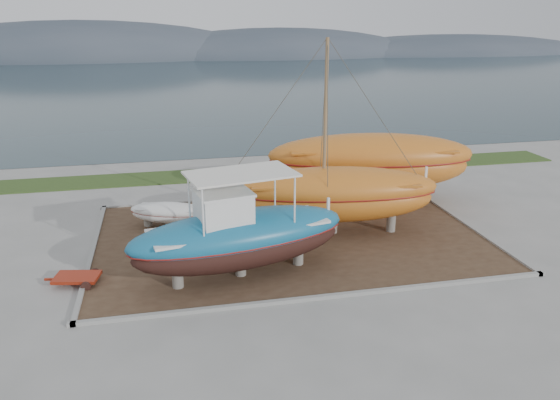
{
  "coord_description": "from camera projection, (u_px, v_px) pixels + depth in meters",
  "views": [
    {
      "loc": [
        -5.59,
        -19.6,
        10.16
      ],
      "look_at": [
        -0.5,
        4.0,
        1.94
      ],
      "focal_mm": 35.0,
      "sensor_mm": 36.0,
      "label": 1
    }
  ],
  "objects": [
    {
      "name": "blue_caique",
      "position": [
        240.0,
        226.0,
        21.63
      ],
      "size": [
        9.4,
        4.57,
        4.34
      ],
      "primitive_type": null,
      "rotation": [
        0.0,
        0.0,
        0.2
      ],
      "color": "#176691",
      "rests_on": "dirt_patch"
    },
    {
      "name": "curb_frame",
      "position": [
        290.0,
        236.0,
        26.21
      ],
      "size": [
        18.6,
        12.6,
        0.15
      ],
      "primitive_type": null,
      "color": "gray",
      "rests_on": "ground"
    },
    {
      "name": "red_trailer",
      "position": [
        77.0,
        280.0,
        21.63
      ],
      "size": [
        2.77,
        1.77,
        0.36
      ],
      "primitive_type": null,
      "rotation": [
        0.0,
        0.0,
        -0.2
      ],
      "color": "maroon",
      "rests_on": "ground"
    },
    {
      "name": "sea",
      "position": [
        196.0,
        81.0,
        87.3
      ],
      "size": [
        260.0,
        100.0,
        0.04
      ],
      "primitive_type": null,
      "color": "#1C3239",
      "rests_on": "ground"
    },
    {
      "name": "dirt_patch",
      "position": [
        290.0,
        237.0,
        26.22
      ],
      "size": [
        18.0,
        12.0,
        0.06
      ],
      "primitive_type": "cube",
      "color": "#422D1E",
      "rests_on": "ground"
    },
    {
      "name": "ground",
      "position": [
        312.0,
        274.0,
        22.53
      ],
      "size": [
        140.0,
        140.0,
        0.0
      ],
      "primitive_type": "plane",
      "color": "gray",
      "rests_on": "ground"
    },
    {
      "name": "orange_bare_hull",
      "position": [
        370.0,
        169.0,
        30.65
      ],
      "size": [
        11.92,
        5.28,
        3.77
      ],
      "primitive_type": null,
      "rotation": [
        0.0,
        0.0,
        -0.16
      ],
      "color": "#BC651C",
      "rests_on": "dirt_patch"
    },
    {
      "name": "orange_sailboat",
      "position": [
        336.0,
        140.0,
        25.22
      ],
      "size": [
        10.3,
        4.42,
        9.17
      ],
      "primitive_type": null,
      "rotation": [
        0.0,
        0.0,
        -0.15
      ],
      "color": "#BC651C",
      "rests_on": "dirt_patch"
    },
    {
      "name": "white_dinghy",
      "position": [
        170.0,
        215.0,
        27.22
      ],
      "size": [
        4.26,
        2.73,
        1.2
      ],
      "primitive_type": null,
      "rotation": [
        0.0,
        0.0,
        -0.34
      ],
      "color": "white",
      "rests_on": "dirt_patch"
    },
    {
      "name": "mountain_ridge",
      "position": [
        181.0,
        57.0,
        138.19
      ],
      "size": [
        200.0,
        36.0,
        20.0
      ],
      "primitive_type": null,
      "color": "#333D49",
      "rests_on": "ground"
    },
    {
      "name": "grass_strip",
      "position": [
        251.0,
        172.0,
        36.86
      ],
      "size": [
        44.0,
        3.0,
        0.08
      ],
      "primitive_type": "cube",
      "color": "#284219",
      "rests_on": "ground"
    }
  ]
}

